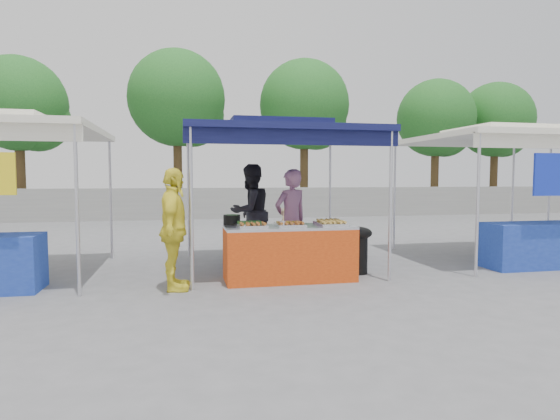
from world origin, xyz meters
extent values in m
plane|color=slate|center=(0.00, 0.00, 0.00)|extent=(80.00, 80.00, 0.00)
cube|color=gray|center=(0.00, 11.00, 0.60)|extent=(40.00, 0.25, 1.20)
cylinder|color=silver|center=(-1.50, -0.50, 1.15)|extent=(0.05, 0.05, 2.30)
cylinder|color=silver|center=(1.50, -0.50, 1.15)|extent=(0.05, 0.05, 2.30)
cylinder|color=silver|center=(-1.50, 2.50, 1.15)|extent=(0.05, 0.05, 2.30)
cylinder|color=silver|center=(1.50, 2.50, 1.15)|extent=(0.05, 0.05, 2.30)
cube|color=#111547|center=(0.00, 1.00, 2.35)|extent=(3.20, 3.20, 0.10)
cube|color=#111547|center=(0.00, 1.00, 2.48)|extent=(1.65, 1.65, 0.18)
cube|color=#111547|center=(0.00, -0.50, 2.20)|extent=(3.20, 0.04, 0.25)
cylinder|color=silver|center=(-3.00, -0.50, 1.15)|extent=(0.05, 0.05, 2.30)
cylinder|color=silver|center=(-3.00, 2.50, 1.15)|extent=(0.05, 0.05, 2.30)
cylinder|color=silver|center=(3.00, -0.50, 1.15)|extent=(0.05, 0.05, 2.30)
cylinder|color=silver|center=(3.00, 2.50, 1.15)|extent=(0.05, 0.05, 2.30)
cylinder|color=silver|center=(6.00, 2.50, 1.15)|extent=(0.05, 0.05, 2.30)
cube|color=white|center=(4.50, 1.00, 2.35)|extent=(3.20, 3.20, 0.10)
cube|color=white|center=(4.50, 1.00, 2.48)|extent=(1.65, 1.65, 0.18)
cube|color=#2241B2|center=(4.50, 0.00, 0.40)|extent=(1.80, 0.70, 0.80)
cube|color=#152CBF|center=(4.50, -0.52, 1.65)|extent=(1.00, 0.04, 0.70)
cylinder|color=silver|center=(7.00, 2.50, 1.15)|extent=(0.05, 0.05, 2.30)
cylinder|color=#47331B|center=(-7.76, 12.74, 1.99)|extent=(0.36, 0.36, 3.98)
sphere|color=#246622|center=(-7.76, 12.74, 4.43)|extent=(3.64, 3.64, 3.64)
sphere|color=#246622|center=(-7.16, 12.94, 3.87)|extent=(2.50, 2.50, 2.50)
cylinder|color=#47331B|center=(-1.79, 13.14, 2.20)|extent=(0.36, 0.36, 4.41)
sphere|color=#246622|center=(-1.79, 13.14, 4.91)|extent=(4.03, 4.03, 4.03)
sphere|color=#246622|center=(-1.19, 13.34, 4.28)|extent=(2.77, 2.77, 2.77)
cylinder|color=#47331B|center=(3.69, 13.01, 2.15)|extent=(0.36, 0.36, 4.31)
sphere|color=#246622|center=(3.69, 13.01, 4.80)|extent=(3.94, 3.94, 3.94)
sphere|color=#246622|center=(4.29, 13.21, 4.18)|extent=(2.71, 2.71, 2.71)
cylinder|color=#47331B|center=(9.99, 12.87, 1.95)|extent=(0.36, 0.36, 3.91)
sphere|color=#246622|center=(9.99, 12.87, 4.36)|extent=(3.57, 3.57, 3.57)
sphere|color=#246622|center=(10.59, 13.07, 3.80)|extent=(2.46, 2.46, 2.46)
cylinder|color=#47331B|center=(13.48, 13.36, 1.98)|extent=(0.36, 0.36, 3.97)
sphere|color=#246622|center=(13.48, 13.36, 4.42)|extent=(3.63, 3.63, 3.63)
sphere|color=#246622|center=(14.08, 13.56, 3.86)|extent=(2.49, 2.49, 2.49)
cube|color=#D44513|center=(0.00, -0.10, 0.40)|extent=(2.00, 0.80, 0.81)
cube|color=silver|center=(0.00, -0.10, 0.83)|extent=(2.00, 0.80, 0.04)
cube|color=silver|center=(-0.61, -0.34, 0.88)|extent=(0.42, 0.30, 0.05)
cube|color=brown|center=(-0.61, -0.34, 0.91)|extent=(0.35, 0.25, 0.02)
cube|color=silver|center=(-0.03, -0.34, 0.88)|extent=(0.42, 0.30, 0.05)
cube|color=brown|center=(-0.03, -0.34, 0.91)|extent=(0.35, 0.25, 0.02)
cube|color=silver|center=(0.63, -0.34, 0.88)|extent=(0.42, 0.30, 0.05)
cube|color=gold|center=(0.63, -0.34, 0.91)|extent=(0.35, 0.25, 0.02)
cube|color=silver|center=(-0.61, -0.01, 0.88)|extent=(0.42, 0.30, 0.05)
cube|color=#255F20|center=(-0.61, -0.01, 0.91)|extent=(0.35, 0.25, 0.02)
cube|color=silver|center=(0.00, -0.05, 0.88)|extent=(0.42, 0.30, 0.05)
cube|color=yellow|center=(0.00, -0.05, 0.91)|extent=(0.35, 0.25, 0.02)
cube|color=silver|center=(0.66, -0.02, 0.88)|extent=(0.42, 0.30, 0.05)
cube|color=gold|center=(0.66, -0.02, 0.91)|extent=(0.35, 0.25, 0.02)
cylinder|color=black|center=(-0.85, 0.27, 0.93)|extent=(0.27, 0.27, 0.16)
cylinder|color=silver|center=(-0.16, -0.38, 0.90)|extent=(0.08, 0.08, 0.11)
cylinder|color=black|center=(1.23, 0.14, 0.32)|extent=(0.33, 0.33, 0.63)
ellipsoid|color=black|center=(1.23, 0.14, 0.69)|extent=(0.47, 0.47, 0.21)
cube|color=#152DB2|center=(-0.50, 0.46, 0.13)|extent=(0.45, 0.31, 0.27)
cube|color=#152DB2|center=(0.42, 0.58, 0.17)|extent=(0.56, 0.39, 0.33)
cube|color=#152DB2|center=(0.42, 0.58, 0.50)|extent=(0.55, 0.39, 0.33)
imported|color=#965F85|center=(0.19, 0.59, 0.87)|extent=(0.75, 0.64, 1.74)
imported|color=black|center=(-0.32, 1.87, 0.93)|extent=(1.14, 1.08, 1.86)
imported|color=yellow|center=(-1.75, -0.42, 0.87)|extent=(0.50, 1.05, 1.74)
camera|label=1|loc=(-1.62, -7.15, 1.60)|focal=30.00mm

